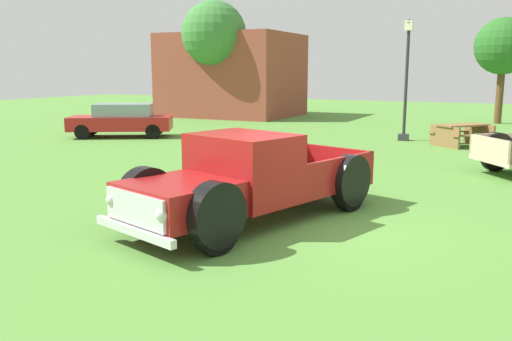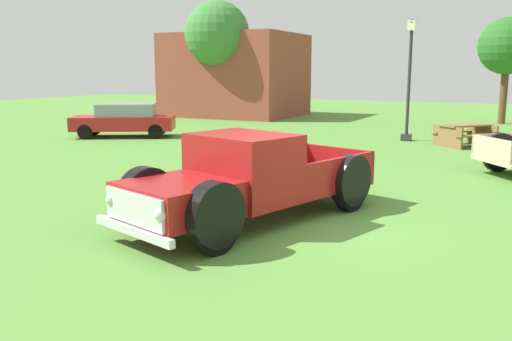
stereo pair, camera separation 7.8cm
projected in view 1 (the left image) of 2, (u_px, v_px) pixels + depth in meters
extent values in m
plane|color=#548C38|center=(306.00, 224.00, 9.41)|extent=(80.00, 80.00, 0.00)
cube|color=maroon|center=(178.00, 200.00, 8.35)|extent=(1.95, 1.94, 0.57)
cube|color=silver|center=(135.00, 209.00, 7.79)|extent=(1.37, 0.47, 0.48)
sphere|color=silver|center=(162.00, 215.00, 7.37)|extent=(0.21, 0.21, 0.21)
sphere|color=silver|center=(113.00, 200.00, 8.22)|extent=(0.21, 0.21, 0.21)
cube|color=maroon|center=(244.00, 168.00, 9.33)|extent=(2.04, 1.79, 1.19)
cube|color=#8C9EA8|center=(217.00, 157.00, 8.83)|extent=(1.44, 0.48, 0.52)
cube|color=maroon|center=(306.00, 183.00, 10.68)|extent=(2.29, 2.58, 0.10)
cube|color=maroon|center=(341.00, 172.00, 10.06)|extent=(0.71, 2.10, 0.57)
cube|color=maroon|center=(275.00, 162.00, 11.17)|extent=(0.71, 2.10, 0.57)
cube|color=maroon|center=(337.00, 161.00, 11.36)|extent=(1.67, 0.59, 0.57)
cylinder|color=black|center=(216.00, 228.00, 7.82)|extent=(0.45, 0.82, 0.78)
cylinder|color=#B7B7BC|center=(217.00, 228.00, 7.81)|extent=(0.33, 0.37, 0.31)
cylinder|color=black|center=(216.00, 215.00, 7.78)|extent=(0.57, 1.03, 0.99)
cylinder|color=black|center=(146.00, 208.00, 8.99)|extent=(0.45, 0.82, 0.78)
cylinder|color=#B7B7BC|center=(146.00, 208.00, 9.00)|extent=(0.33, 0.37, 0.31)
cylinder|color=black|center=(146.00, 196.00, 8.96)|extent=(0.57, 1.03, 0.99)
cylinder|color=black|center=(350.00, 190.00, 10.29)|extent=(0.45, 0.82, 0.78)
cylinder|color=#B7B7BC|center=(350.00, 191.00, 10.28)|extent=(0.33, 0.37, 0.31)
cylinder|color=black|center=(350.00, 180.00, 10.25)|extent=(0.57, 1.03, 0.99)
cylinder|color=black|center=(281.00, 178.00, 11.46)|extent=(0.45, 0.82, 0.78)
cylinder|color=#B7B7BC|center=(281.00, 178.00, 11.47)|extent=(0.33, 0.37, 0.31)
cylinder|color=black|center=(281.00, 169.00, 11.42)|extent=(0.57, 1.03, 0.99)
cube|color=silver|center=(134.00, 231.00, 7.82)|extent=(1.83, 0.65, 0.12)
cube|color=#C6B793|center=(505.00, 143.00, 14.33)|extent=(1.69, 1.33, 0.54)
cube|color=#C6B793|center=(490.00, 148.00, 13.38)|extent=(1.07, 1.35, 0.54)
cylinder|color=black|center=(495.00, 157.00, 14.39)|extent=(0.73, 0.63, 0.75)
cylinder|color=#B7B7BC|center=(495.00, 157.00, 14.40)|extent=(0.38, 0.37, 0.30)
cylinder|color=black|center=(496.00, 150.00, 14.36)|extent=(0.92, 0.80, 0.95)
cube|color=#B21E1E|center=(121.00, 123.00, 21.76)|extent=(4.32, 3.44, 0.55)
cube|color=#7F939E|center=(124.00, 110.00, 21.67)|extent=(2.65, 2.33, 0.50)
cylinder|color=black|center=(82.00, 132.00, 21.01)|extent=(0.60, 0.45, 0.59)
cylinder|color=black|center=(91.00, 128.00, 22.44)|extent=(0.60, 0.45, 0.59)
cylinder|color=black|center=(153.00, 132.00, 21.17)|extent=(0.60, 0.45, 0.59)
cylinder|color=black|center=(157.00, 128.00, 22.61)|extent=(0.60, 0.45, 0.59)
cube|color=#2D2D33|center=(403.00, 137.00, 20.75)|extent=(0.36, 0.36, 0.25)
cylinder|color=#2D2D33|center=(406.00, 83.00, 20.38)|extent=(0.12, 0.12, 3.88)
cube|color=#F2EACC|center=(409.00, 26.00, 19.99)|extent=(0.28, 0.28, 0.36)
cone|color=#2D2D33|center=(409.00, 21.00, 19.96)|extent=(0.32, 0.32, 0.14)
cube|color=olive|center=(463.00, 125.00, 19.14)|extent=(1.77, 1.89, 0.06)
cube|color=olive|center=(475.00, 135.00, 18.66)|extent=(1.37, 1.56, 0.05)
cube|color=olive|center=(450.00, 132.00, 19.74)|extent=(1.37, 1.56, 0.05)
cube|color=olive|center=(445.00, 136.00, 18.89)|extent=(1.12, 0.96, 0.75)
cube|color=olive|center=(479.00, 134.00, 19.52)|extent=(1.12, 0.96, 0.75)
cylinder|color=brown|center=(499.00, 96.00, 27.24)|extent=(0.36, 0.36, 2.81)
sphere|color=#286623|center=(504.00, 46.00, 26.79)|extent=(2.82, 2.82, 2.82)
cylinder|color=brown|center=(215.00, 89.00, 29.83)|extent=(0.36, 0.36, 3.32)
sphere|color=#3D7F38|center=(214.00, 34.00, 29.28)|extent=(3.55, 3.55, 3.55)
cube|color=brown|center=(232.00, 75.00, 32.02)|extent=(7.30, 5.99, 4.77)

